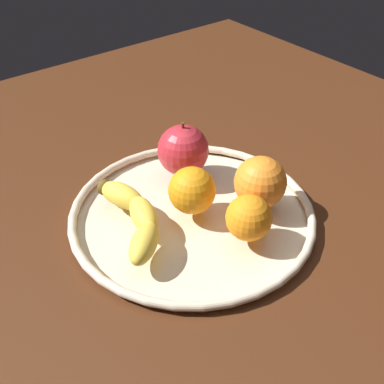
# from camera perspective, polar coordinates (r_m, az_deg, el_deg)

# --- Properties ---
(ground_plane) EXTENTS (1.23, 1.23, 0.04)m
(ground_plane) POSITION_cam_1_polar(r_m,az_deg,el_deg) (0.70, 0.00, -4.39)
(ground_plane) COLOR #452210
(fruit_bowl) EXTENTS (0.35, 0.35, 0.02)m
(fruit_bowl) POSITION_cam_1_polar(r_m,az_deg,el_deg) (0.68, 0.00, -2.58)
(fruit_bowl) COLOR beige
(fruit_bowl) RESTS_ON ground_plane
(banana) EXTENTS (0.18, 0.09, 0.03)m
(banana) POSITION_cam_1_polar(r_m,az_deg,el_deg) (0.65, -6.77, -2.77)
(banana) COLOR yellow
(banana) RESTS_ON fruit_bowl
(apple) EXTENTS (0.08, 0.08, 0.09)m
(apple) POSITION_cam_1_polar(r_m,az_deg,el_deg) (0.73, -1.06, 4.95)
(apple) COLOR red
(apple) RESTS_ON fruit_bowl
(orange_center) EXTENTS (0.07, 0.07, 0.07)m
(orange_center) POSITION_cam_1_polar(r_m,az_deg,el_deg) (0.66, 0.17, 0.21)
(orange_center) COLOR orange
(orange_center) RESTS_ON fruit_bowl
(orange_back_right) EXTENTS (0.07, 0.07, 0.07)m
(orange_back_right) POSITION_cam_1_polar(r_m,az_deg,el_deg) (0.67, 8.05, 1.15)
(orange_back_right) COLOR orange
(orange_back_right) RESTS_ON fruit_bowl
(orange_front_right) EXTENTS (0.06, 0.06, 0.06)m
(orange_front_right) POSITION_cam_1_polar(r_m,az_deg,el_deg) (0.62, 6.72, -3.04)
(orange_front_right) COLOR orange
(orange_front_right) RESTS_ON fruit_bowl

